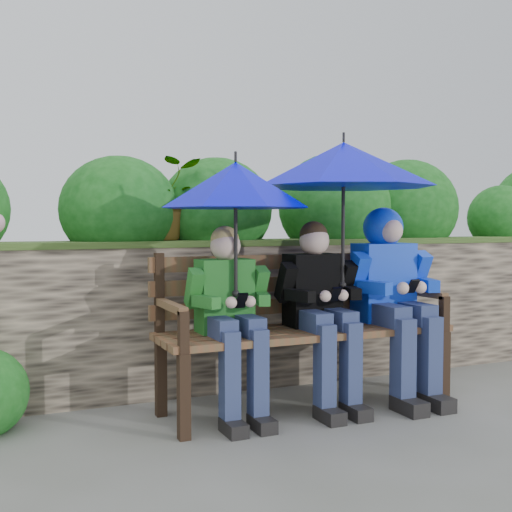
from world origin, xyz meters
name	(u,v)px	position (x,y,z in m)	size (l,w,h in m)	color
ground	(263,416)	(0.00, 0.00, 0.00)	(60.00, 60.00, 0.00)	#55574C
garden_backdrop	(171,283)	(-0.11, 1.58, 0.66)	(8.00, 2.87, 1.88)	#302B25
park_bench	(301,318)	(0.30, 0.10, 0.55)	(1.84, 0.54, 0.97)	black
boy_left	(231,310)	(-0.20, 0.01, 0.64)	(0.48, 0.56, 1.13)	#1D6D1F
boy_middle	(320,303)	(0.39, 0.01, 0.66)	(0.50, 0.58, 1.16)	black
boy_right	(392,286)	(0.93, 0.01, 0.74)	(0.57, 0.69, 1.25)	#191FC9
umbrella_left	(236,185)	(-0.17, -0.01, 1.37)	(0.87, 0.87, 0.84)	#0004DF
umbrella_right	(343,165)	(0.55, 0.01, 1.51)	(1.13, 1.13, 0.97)	#0004DF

